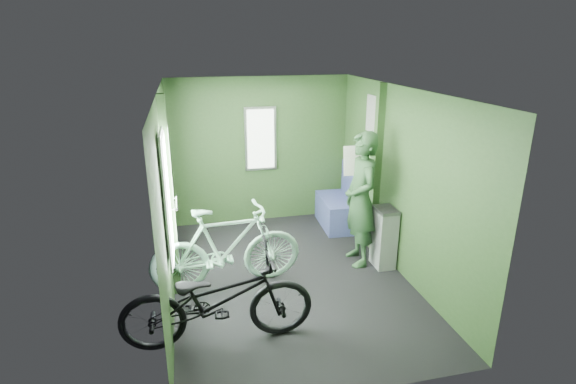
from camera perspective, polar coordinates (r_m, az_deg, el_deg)
The scene contains 6 objects.
room at distance 5.17m, azimuth -0.25°, elevation 3.28°, with size 4.00×4.02×2.31m.
bicycle_black at distance 4.70m, azimuth -8.61°, elevation -18.34°, with size 0.64×1.85×0.97m, color black.
bicycle_mint at distance 5.55m, azimuth -7.54°, elevation -11.95°, with size 0.50×1.78×1.07m, color #98D4B4.
passenger at distance 5.81m, azimuth 9.22°, elevation -0.93°, with size 0.43×0.67×1.76m.
waste_box at distance 5.95m, azimuth 12.09°, elevation -5.66°, with size 0.24×0.33×0.80m, color gray.
bench_seat at distance 7.14m, azimuth 6.50°, elevation -2.10°, with size 0.55×0.94×0.96m.
Camera 1 is at (-1.15, -4.82, 2.83)m, focal length 28.00 mm.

